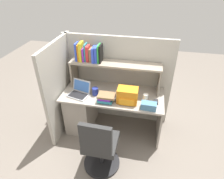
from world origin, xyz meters
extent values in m
plane|color=slate|center=(0.00, 0.00, 0.00)|extent=(8.00, 8.00, 0.00)
cube|color=#AAA093|center=(0.00, 0.00, 0.71)|extent=(1.60, 0.70, 0.03)
cube|color=#9D9388|center=(-0.55, 0.00, 0.35)|extent=(0.40, 0.64, 0.70)
cube|color=#9D9388|center=(0.78, 0.00, 0.35)|extent=(0.03, 0.64, 0.70)
cube|color=#B2ADA0|center=(0.00, 0.38, 0.78)|extent=(1.84, 0.05, 1.55)
cube|color=#B2ADA0|center=(-0.85, -0.05, 0.78)|extent=(0.05, 1.06, 1.55)
cube|color=gray|center=(-0.70, 0.20, 0.94)|extent=(0.03, 0.28, 0.42)
cube|color=gray|center=(0.70, 0.20, 0.94)|extent=(0.03, 0.28, 0.42)
cube|color=gray|center=(0.00, 0.20, 1.17)|extent=(1.44, 0.28, 0.03)
cube|color=blue|center=(-0.61, 0.19, 1.32)|extent=(0.03, 0.15, 0.28)
cube|color=orange|center=(-0.58, 0.20, 1.31)|extent=(0.02, 0.15, 0.26)
cube|color=yellow|center=(-0.54, 0.19, 1.33)|extent=(0.04, 0.16, 0.30)
cube|color=purple|center=(-0.50, 0.19, 1.28)|extent=(0.03, 0.14, 0.21)
cube|color=teal|center=(-0.47, 0.20, 1.32)|extent=(0.02, 0.14, 0.28)
cube|color=red|center=(-0.43, 0.20, 1.30)|extent=(0.04, 0.13, 0.24)
cube|color=olive|center=(-0.38, 0.21, 1.28)|extent=(0.04, 0.15, 0.21)
cube|color=blue|center=(-0.34, 0.19, 1.30)|extent=(0.04, 0.18, 0.24)
cube|color=blue|center=(-0.29, 0.20, 1.30)|extent=(0.04, 0.16, 0.24)
cube|color=green|center=(-0.26, 0.21, 1.32)|extent=(0.02, 0.17, 0.27)
cube|color=black|center=(-0.23, 0.21, 1.32)|extent=(0.02, 0.18, 0.27)
cube|color=#B7BABF|center=(-0.52, -0.15, 0.74)|extent=(0.35, 0.29, 0.02)
cube|color=black|center=(-0.52, -0.16, 0.75)|extent=(0.31, 0.23, 0.00)
cube|color=#B7BABF|center=(-0.49, -0.04, 0.85)|extent=(0.32, 0.13, 0.20)
cube|color=#3F72CC|center=(-0.49, -0.05, 0.85)|extent=(0.27, 0.11, 0.16)
cube|color=orange|center=(0.25, -0.14, 0.84)|extent=(0.30, 0.20, 0.22)
cube|color=#FFA123|center=(0.25, -0.25, 0.79)|extent=(0.22, 0.04, 0.10)
cube|color=#262628|center=(0.68, -0.09, 0.75)|extent=(0.06, 0.11, 0.03)
cylinder|color=white|center=(0.51, -0.04, 0.78)|extent=(0.08, 0.08, 0.10)
cube|color=teal|center=(0.57, -0.26, 0.78)|extent=(0.22, 0.13, 0.10)
cylinder|color=navy|center=(-0.27, -0.07, 0.79)|extent=(0.10, 0.10, 0.12)
cube|color=blue|center=(-0.06, -0.20, 0.74)|extent=(0.19, 0.16, 0.02)
cube|color=teal|center=(-0.07, -0.21, 0.77)|extent=(0.22, 0.20, 0.03)
cube|color=purple|center=(-0.07, -0.19, 0.80)|extent=(0.18, 0.19, 0.03)
cube|color=olive|center=(-0.05, -0.19, 0.83)|extent=(0.26, 0.19, 0.03)
cylinder|color=black|center=(-0.01, -0.76, 0.02)|extent=(0.52, 0.52, 0.04)
cylinder|color=#262628|center=(-0.01, -0.76, 0.24)|extent=(0.05, 0.05, 0.41)
cube|color=#2D2D2D|center=(-0.01, -0.76, 0.45)|extent=(0.44, 0.44, 0.08)
cube|color=#2D2D2D|center=(-0.01, -0.96, 0.71)|extent=(0.40, 0.07, 0.44)
camera|label=1|loc=(0.50, -2.51, 2.47)|focal=31.26mm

